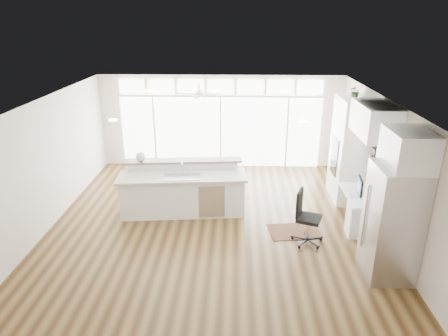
{
  "coord_description": "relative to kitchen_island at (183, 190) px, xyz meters",
  "views": [
    {
      "loc": [
        0.47,
        -7.38,
        4.26
      ],
      "look_at": [
        0.21,
        0.6,
        1.2
      ],
      "focal_mm": 32.0,
      "sensor_mm": 36.0,
      "label": 1
    }
  ],
  "objects": [
    {
      "name": "wall_back",
      "position": [
        0.73,
        3.18,
        0.78
      ],
      "size": [
        7.0,
        0.04,
        2.7
      ],
      "primitive_type": "cube",
      "color": "beige",
      "rests_on": "floor"
    },
    {
      "name": "wall_front",
      "position": [
        0.73,
        -4.82,
        0.78
      ],
      "size": [
        7.0,
        0.04,
        2.7
      ],
      "primitive_type": "cube",
      "color": "beige",
      "rests_on": "floor"
    },
    {
      "name": "wall_left",
      "position": [
        -2.77,
        -0.82,
        0.78
      ],
      "size": [
        0.04,
        8.0,
        2.7
      ],
      "primitive_type": "cube",
      "color": "beige",
      "rests_on": "floor"
    },
    {
      "name": "office_chair",
      "position": [
        2.64,
        -1.21,
        -0.02
      ],
      "size": [
        0.72,
        0.7,
        1.1
      ],
      "primitive_type": "cube",
      "rotation": [
        0.0,
        0.0,
        -0.37
      ],
      "color": "black",
      "rests_on": "floor"
    },
    {
      "name": "rug",
      "position": [
        2.4,
        -0.8,
        -0.56
      ],
      "size": [
        1.04,
        0.81,
        0.01
      ],
      "primitive_type": "cube",
      "rotation": [
        0.0,
        0.0,
        0.13
      ],
      "color": "#321B0F",
      "rests_on": "floor"
    },
    {
      "name": "upper_cabinets",
      "position": [
        3.9,
        -0.52,
        1.78
      ],
      "size": [
        0.64,
        1.3,
        0.64
      ],
      "primitive_type": "cube",
      "color": "white",
      "rests_on": "wall_right"
    },
    {
      "name": "fishbowl",
      "position": [
        -0.98,
        0.31,
        0.68
      ],
      "size": [
        0.26,
        0.26,
        0.22
      ],
      "primitive_type": "sphere",
      "rotation": [
        0.0,
        0.0,
        0.18
      ],
      "color": "silver",
      "rests_on": "kitchen_island"
    },
    {
      "name": "oven_cabinet",
      "position": [
        3.9,
        0.98,
        0.68
      ],
      "size": [
        0.64,
        1.2,
        2.5
      ],
      "primitive_type": "cube",
      "color": "white",
      "rests_on": "floor"
    },
    {
      "name": "glass_wall",
      "position": [
        0.73,
        3.12,
        0.48
      ],
      "size": [
        5.8,
        0.06,
        2.08
      ],
      "primitive_type": "cube",
      "color": "white",
      "rests_on": "wall_back"
    },
    {
      "name": "desk_window",
      "position": [
        4.19,
        -0.52,
        0.98
      ],
      "size": [
        0.04,
        0.85,
        0.85
      ],
      "primitive_type": "cube",
      "color": "white",
      "rests_on": "wall_right"
    },
    {
      "name": "refrigerator",
      "position": [
        3.84,
        -2.17,
        0.43
      ],
      "size": [
        0.76,
        0.9,
        2.0
      ],
      "primitive_type": "cube",
      "color": "#BDBCC2",
      "rests_on": "floor"
    },
    {
      "name": "recessed_lights",
      "position": [
        0.73,
        -0.62,
        2.11
      ],
      "size": [
        3.4,
        3.0,
        0.02
      ],
      "primitive_type": "cube",
      "color": "silver",
      "rests_on": "ceiling"
    },
    {
      "name": "transom_row",
      "position": [
        0.73,
        3.12,
        1.81
      ],
      "size": [
        5.9,
        0.06,
        0.4
      ],
      "primitive_type": "cube",
      "color": "white",
      "rests_on": "wall_back"
    },
    {
      "name": "monitor",
      "position": [
        3.78,
        -0.52,
        0.38
      ],
      "size": [
        0.13,
        0.46,
        0.38
      ],
      "primitive_type": "cube",
      "rotation": [
        0.0,
        0.0,
        -0.13
      ],
      "color": "black",
      "rests_on": "desk_nook"
    },
    {
      "name": "ceiling",
      "position": [
        0.73,
        -0.82,
        2.13
      ],
      "size": [
        7.0,
        8.0,
        0.02
      ],
      "primitive_type": "cube",
      "color": "silver",
      "rests_on": "wall_back"
    },
    {
      "name": "fridge_cabinet",
      "position": [
        3.9,
        -2.17,
        1.73
      ],
      "size": [
        0.64,
        0.9,
        0.6
      ],
      "primitive_type": "cube",
      "color": "white",
      "rests_on": "wall_right"
    },
    {
      "name": "wall_right",
      "position": [
        4.23,
        -0.82,
        0.78
      ],
      "size": [
        0.04,
        8.0,
        2.7
      ],
      "primitive_type": "cube",
      "color": "beige",
      "rests_on": "floor"
    },
    {
      "name": "framed_photos",
      "position": [
        4.19,
        0.1,
        0.83
      ],
      "size": [
        0.06,
        0.22,
        0.8
      ],
      "primitive_type": "cube",
      "color": "black",
      "rests_on": "wall_right"
    },
    {
      "name": "kitchen_island",
      "position": [
        0.0,
        0.0,
        0.0
      ],
      "size": [
        2.94,
        1.33,
        1.14
      ],
      "primitive_type": "cube",
      "rotation": [
        0.0,
        0.0,
        0.09
      ],
      "color": "white",
      "rests_on": "floor"
    },
    {
      "name": "ceiling_fan",
      "position": [
        0.23,
        1.98,
        1.91
      ],
      "size": [
        1.16,
        1.16,
        0.32
      ],
      "primitive_type": "cube",
      "color": "silver",
      "rests_on": "ceiling"
    },
    {
      "name": "floor",
      "position": [
        0.73,
        -0.82,
        -0.58
      ],
      "size": [
        7.0,
        8.0,
        0.02
      ],
      "primitive_type": "cube",
      "color": "#3D2812",
      "rests_on": "ground"
    },
    {
      "name": "potted_plant",
      "position": [
        3.9,
        0.98,
        2.05
      ],
      "size": [
        0.27,
        0.3,
        0.24
      ],
      "primitive_type": "imported",
      "rotation": [
        0.0,
        0.0,
        -0.0
      ],
      "color": "#325424",
      "rests_on": "oven_cabinet"
    },
    {
      "name": "keyboard",
      "position": [
        3.61,
        -0.52,
        0.2
      ],
      "size": [
        0.16,
        0.35,
        0.02
      ],
      "primitive_type": "cube",
      "rotation": [
        0.0,
        0.0,
        -0.1
      ],
      "color": "silver",
      "rests_on": "desk_nook"
    },
    {
      "name": "desk_nook",
      "position": [
        3.86,
        -0.52,
        -0.19
      ],
      "size": [
        0.72,
        1.3,
        0.76
      ],
      "primitive_type": "cube",
      "color": "white",
      "rests_on": "floor"
    }
  ]
}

